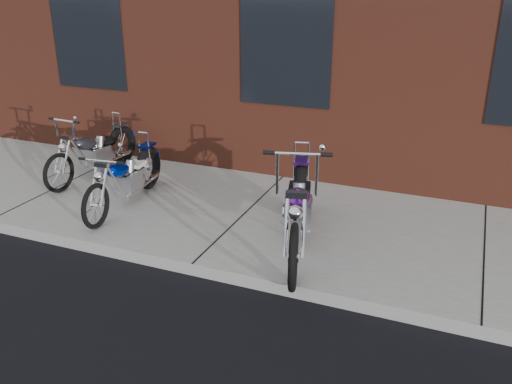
% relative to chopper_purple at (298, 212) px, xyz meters
% --- Properties ---
extents(ground, '(120.00, 120.00, 0.00)m').
position_rel_chopper_purple_xyz_m(ground, '(-0.94, -0.85, -0.59)').
color(ground, black).
rests_on(ground, ground).
extents(sidewalk, '(22.00, 3.00, 0.15)m').
position_rel_chopper_purple_xyz_m(sidewalk, '(-0.94, 0.65, -0.52)').
color(sidewalk, gray).
rests_on(sidewalk, ground).
extents(chopper_purple, '(0.85, 2.39, 1.37)m').
position_rel_chopper_purple_xyz_m(chopper_purple, '(0.00, 0.00, 0.00)').
color(chopper_purple, black).
rests_on(chopper_purple, sidewalk).
extents(chopper_blue, '(0.50, 2.03, 0.88)m').
position_rel_chopper_purple_xyz_m(chopper_blue, '(-2.57, 0.29, -0.08)').
color(chopper_blue, black).
rests_on(chopper_blue, sidewalk).
extents(chopper_third, '(0.50, 2.05, 1.04)m').
position_rel_chopper_purple_xyz_m(chopper_third, '(-3.71, 1.09, -0.07)').
color(chopper_third, black).
rests_on(chopper_third, sidewalk).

